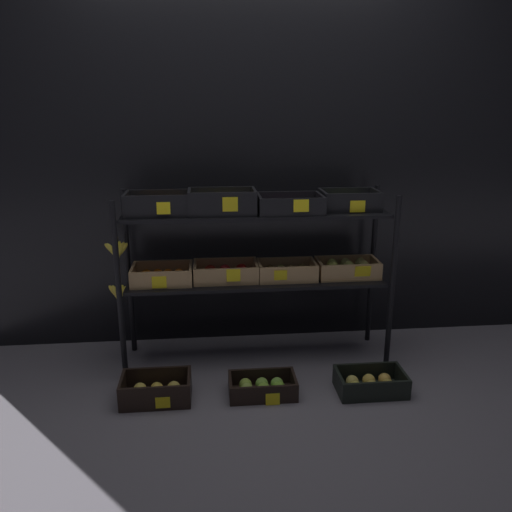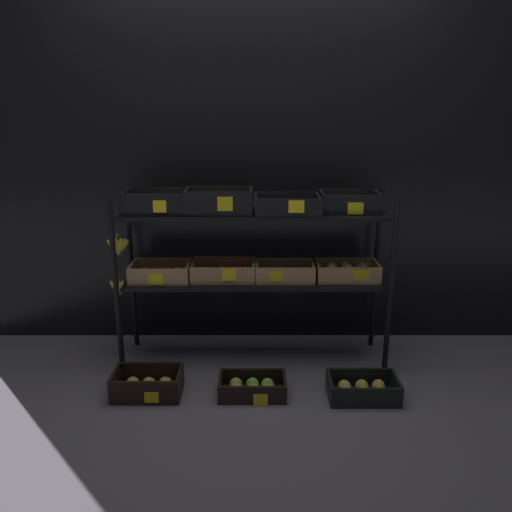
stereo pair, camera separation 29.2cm
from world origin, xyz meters
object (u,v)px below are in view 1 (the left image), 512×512
Objects in this scene: crate_ground_apple_gold at (156,391)px; crate_ground_apple_green at (262,387)px; display_rack at (253,244)px; crate_ground_center_apple_gold at (370,384)px.

crate_ground_apple_gold is 1.01× the size of crate_ground_apple_green.
display_rack is 0.82m from crate_ground_apple_green.
crate_ground_apple_gold reaches higher than crate_ground_apple_green.
crate_ground_apple_green is (0.57, -0.00, -0.01)m from crate_ground_apple_gold.
crate_ground_apple_gold reaches higher than crate_ground_center_apple_gold.
crate_ground_center_apple_gold reaches higher than crate_ground_apple_green.
display_rack is at bearing 144.22° from crate_ground_center_apple_gold.
crate_ground_apple_green is 0.98× the size of crate_ground_center_apple_gold.
display_rack is 4.48× the size of crate_ground_center_apple_gold.
display_rack is 4.54× the size of crate_ground_apple_gold.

